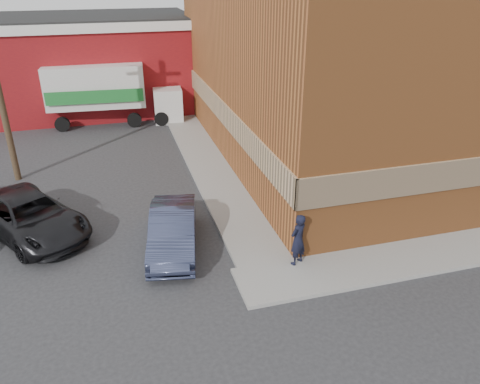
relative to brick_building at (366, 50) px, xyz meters
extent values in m
plane|color=#28282B|center=(-8.50, -9.00, -4.68)|extent=(90.00, 90.00, 0.00)
cube|color=#9E5728|center=(0.00, 0.00, -0.18)|extent=(14.00, 18.00, 9.00)
cube|color=tan|center=(-7.04, 0.00, -2.38)|extent=(0.08, 18.16, 1.00)
cube|color=gray|center=(-1.00, -9.90, -4.62)|extent=(16.00, 1.80, 0.12)
cube|color=gray|center=(-7.90, 0.00, -4.62)|extent=(1.80, 18.00, 0.12)
cube|color=maroon|center=(-14.50, 11.00, -2.18)|extent=(16.00, 8.00, 5.00)
cube|color=silver|center=(-14.50, 11.00, 0.57)|extent=(16.30, 8.30, 0.50)
cube|color=black|center=(-14.50, 11.00, 0.87)|extent=(16.00, 8.00, 0.10)
imported|color=black|center=(-7.00, -9.25, -3.74)|extent=(0.71, 0.64, 1.64)
imported|color=#323854|center=(-10.41, -7.23, -4.02)|extent=(2.15, 4.24, 1.34)
imported|color=black|center=(-14.86, -5.05, -4.00)|extent=(4.57, 5.36, 1.37)
cube|color=silver|center=(-12.50, 7.00, -2.44)|extent=(5.43, 2.50, 2.29)
cube|color=#1D702D|center=(-12.57, 5.94, -2.79)|extent=(5.10, 0.40, 0.70)
cube|color=silver|center=(-9.07, 6.75, -3.71)|extent=(1.72, 2.05, 1.94)
cylinder|color=black|center=(-14.49, 6.27, -4.29)|extent=(0.81, 0.32, 0.79)
cylinder|color=black|center=(-14.36, 8.03, -4.29)|extent=(0.81, 0.32, 0.79)
cylinder|color=black|center=(-10.63, 5.98, -4.29)|extent=(0.81, 0.32, 0.79)
cylinder|color=black|center=(-10.50, 7.74, -4.29)|extent=(0.81, 0.32, 0.79)
cylinder|color=black|center=(-9.13, 5.87, -4.29)|extent=(0.81, 0.32, 0.79)
cylinder|color=black|center=(-9.00, 7.63, -4.29)|extent=(0.81, 0.32, 0.79)
camera|label=1|loc=(-11.86, -20.11, 3.51)|focal=35.00mm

